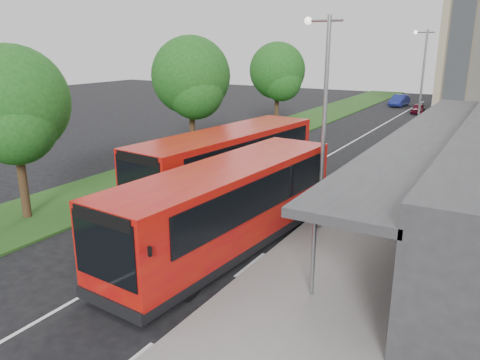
# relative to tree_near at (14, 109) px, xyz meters

# --- Properties ---
(ground) EXTENTS (120.00, 120.00, 0.00)m
(ground) POSITION_rel_tree_near_xyz_m (7.01, 2.95, -4.65)
(ground) COLOR black
(ground) RESTS_ON ground
(pavement) EXTENTS (5.00, 80.00, 0.15)m
(pavement) POSITION_rel_tree_near_xyz_m (13.01, 22.95, -4.58)
(pavement) COLOR gray
(pavement) RESTS_ON ground
(grass_verge) EXTENTS (5.00, 80.00, 0.10)m
(grass_verge) POSITION_rel_tree_near_xyz_m (0.01, 22.95, -4.60)
(grass_verge) COLOR #1A4215
(grass_verge) RESTS_ON ground
(lane_centre_line) EXTENTS (0.12, 70.00, 0.01)m
(lane_centre_line) POSITION_rel_tree_near_xyz_m (7.01, 17.95, -4.65)
(lane_centre_line) COLOR silver
(lane_centre_line) RESTS_ON ground
(kerb_dashes) EXTENTS (0.12, 56.00, 0.01)m
(kerb_dashes) POSITION_rel_tree_near_xyz_m (10.31, 21.95, -4.65)
(kerb_dashes) COLOR silver
(kerb_dashes) RESTS_ON ground
(tree_near) EXTENTS (4.50, 4.50, 7.21)m
(tree_near) POSITION_rel_tree_near_xyz_m (0.00, 0.00, 0.00)
(tree_near) COLOR #322214
(tree_near) RESTS_ON ground
(tree_mid) EXTENTS (4.79, 4.79, 7.70)m
(tree_mid) POSITION_rel_tree_near_xyz_m (-0.00, 12.00, 0.32)
(tree_mid) COLOR #322214
(tree_mid) RESTS_ON ground
(tree_far) EXTENTS (4.59, 4.59, 7.36)m
(tree_far) POSITION_rel_tree_near_xyz_m (-0.00, 24.00, 0.10)
(tree_far) COLOR #322214
(tree_far) RESTS_ON ground
(lamp_post_near) EXTENTS (1.44, 0.28, 8.00)m
(lamp_post_near) POSITION_rel_tree_near_xyz_m (11.13, 4.95, 0.07)
(lamp_post_near) COLOR gray
(lamp_post_near) RESTS_ON pavement
(lamp_post_far) EXTENTS (1.44, 0.28, 8.00)m
(lamp_post_far) POSITION_rel_tree_near_xyz_m (11.13, 24.95, 0.07)
(lamp_post_far) COLOR gray
(lamp_post_far) RESTS_ON pavement
(bus_main) EXTENTS (3.56, 11.14, 3.11)m
(bus_main) POSITION_rel_tree_near_xyz_m (8.98, 1.66, -3.06)
(bus_main) COLOR #AD1B09
(bus_main) RESTS_ON ground
(bus_second) EXTENTS (3.99, 11.53, 3.21)m
(bus_second) POSITION_rel_tree_near_xyz_m (5.80, 6.83, -3.01)
(bus_second) COLOR #AD1B09
(bus_second) RESTS_ON ground
(litter_bin) EXTENTS (0.67, 0.67, 0.92)m
(litter_bin) POSITION_rel_tree_near_xyz_m (12.58, 13.93, -4.04)
(litter_bin) COLOR #342615
(litter_bin) RESTS_ON pavement
(bollard) EXTENTS (0.20, 0.20, 1.11)m
(bollard) POSITION_rel_tree_near_xyz_m (12.01, 20.45, -3.94)
(bollard) COLOR gold
(bollard) RESTS_ON pavement
(car_near) EXTENTS (1.40, 3.13, 1.04)m
(car_near) POSITION_rel_tree_near_xyz_m (8.41, 41.22, -4.13)
(car_near) COLOR #4F0B1B
(car_near) RESTS_ON ground
(car_far) EXTENTS (1.76, 4.19, 1.35)m
(car_far) POSITION_rel_tree_near_xyz_m (5.32, 46.47, -3.98)
(car_far) COLOR navy
(car_far) RESTS_ON ground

